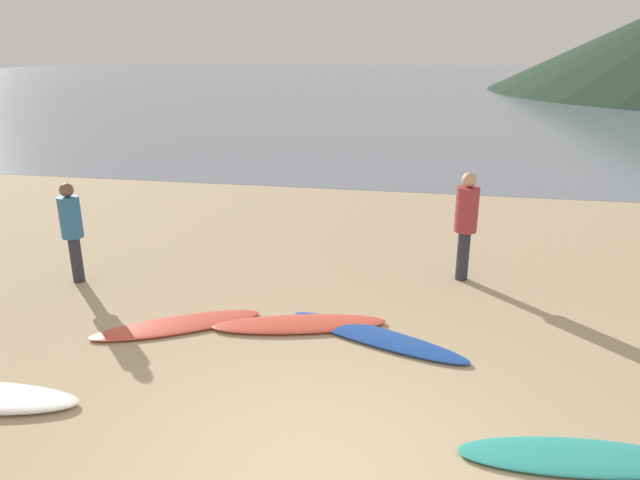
{
  "coord_description": "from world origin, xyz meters",
  "views": [
    {
      "loc": [
        0.8,
        -3.92,
        3.52
      ],
      "look_at": [
        -0.82,
        4.57,
        0.6
      ],
      "focal_mm": 32.33,
      "sensor_mm": 36.0,
      "label": 1
    }
  ],
  "objects": [
    {
      "name": "ground_plane",
      "position": [
        0.0,
        10.0,
        -0.1
      ],
      "size": [
        120.0,
        120.0,
        0.2
      ],
      "primitive_type": "cube",
      "color": "tan",
      "rests_on": "ground"
    },
    {
      "name": "ocean_water",
      "position": [
        0.0,
        60.44,
        0.0
      ],
      "size": [
        140.0,
        100.0,
        0.01
      ],
      "primitive_type": "cube",
      "color": "slate",
      "rests_on": "ground"
    },
    {
      "name": "surfboard_1",
      "position": [
        -2.33,
        2.43,
        0.03
      ],
      "size": [
        2.18,
        1.6,
        0.06
      ],
      "primitive_type": "ellipsoid",
      "rotation": [
        0.0,
        0.0,
        0.53
      ],
      "color": "#D84C38",
      "rests_on": "ground"
    },
    {
      "name": "surfboard_2",
      "position": [
        -0.75,
        2.75,
        0.04
      ],
      "size": [
        2.36,
        1.12,
        0.08
      ],
      "primitive_type": "ellipsoid",
      "rotation": [
        0.0,
        0.0,
        0.26
      ],
      "color": "#D84C38",
      "rests_on": "ground"
    },
    {
      "name": "surfboard_3",
      "position": [
        0.27,
        2.6,
        0.04
      ],
      "size": [
        2.48,
        1.36,
        0.07
      ],
      "primitive_type": "ellipsoid",
      "rotation": [
        0.0,
        0.0,
        -0.38
      ],
      "color": "#1E479E",
      "rests_on": "ground"
    },
    {
      "name": "surfboard_4",
      "position": [
        2.25,
        0.69,
        0.03
      ],
      "size": [
        2.14,
        0.76,
        0.06
      ],
      "primitive_type": "ellipsoid",
      "rotation": [
        0.0,
        0.0,
        0.11
      ],
      "color": "teal",
      "rests_on": "ground"
    },
    {
      "name": "person_0",
      "position": [
        -4.5,
        3.6,
        0.93
      ],
      "size": [
        0.32,
        0.32,
        1.58
      ],
      "rotation": [
        0.0,
        0.0,
        3.09
      ],
      "color": "#2D2D38",
      "rests_on": "ground"
    },
    {
      "name": "person_1",
      "position": [
        1.41,
        4.83,
        1.02
      ],
      "size": [
        0.35,
        0.35,
        1.73
      ],
      "rotation": [
        0.0,
        0.0,
        0.41
      ],
      "color": "#2D2D38",
      "rests_on": "ground"
    }
  ]
}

